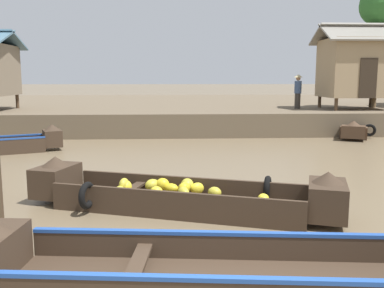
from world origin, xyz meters
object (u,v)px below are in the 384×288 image
(viewer_boat, at_px, (232,271))
(palm_tree_near, at_px, (380,7))
(banana_boat, at_px, (179,194))
(stilt_house_mid_left, at_px, (356,67))
(vendor_person, at_px, (298,90))
(fishing_skiff_distant, at_px, (355,128))

(viewer_boat, bearing_deg, palm_tree_near, 59.77)
(viewer_boat, xyz_separation_m, palm_tree_near, (9.66, 16.58, 5.69))
(viewer_boat, bearing_deg, banana_boat, 99.83)
(stilt_house_mid_left, xyz_separation_m, vendor_person, (-2.73, 0.27, -1.10))
(fishing_skiff_distant, bearing_deg, banana_boat, -126.99)
(stilt_house_mid_left, bearing_deg, palm_tree_near, 32.94)
(banana_boat, relative_size, vendor_person, 3.67)
(banana_boat, height_order, stilt_house_mid_left, stilt_house_mid_left)
(palm_tree_near, relative_size, vendor_person, 3.61)
(banana_boat, xyz_separation_m, fishing_skiff_distant, (8.27, 10.98, -0.03))
(fishing_skiff_distant, bearing_deg, palm_tree_near, 50.47)
(stilt_house_mid_left, relative_size, palm_tree_near, 0.68)
(vendor_person, bearing_deg, banana_boat, -115.62)
(viewer_boat, relative_size, palm_tree_near, 1.09)
(stilt_house_mid_left, height_order, palm_tree_near, palm_tree_near)
(stilt_house_mid_left, distance_m, vendor_person, 2.95)
(banana_boat, height_order, vendor_person, vendor_person)
(banana_boat, bearing_deg, vendor_person, 64.38)
(banana_boat, xyz_separation_m, vendor_person, (6.09, 12.70, 1.64))
(viewer_boat, bearing_deg, fishing_skiff_distant, 61.52)
(palm_tree_near, bearing_deg, banana_boat, -127.45)
(vendor_person, bearing_deg, palm_tree_near, 8.77)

